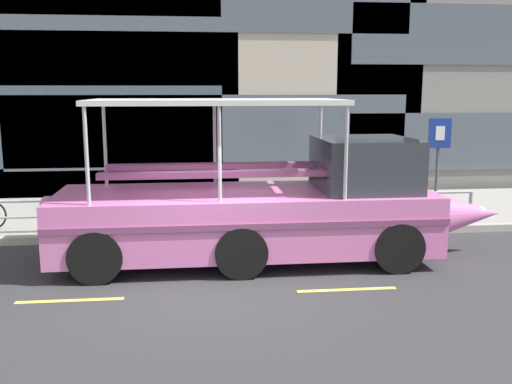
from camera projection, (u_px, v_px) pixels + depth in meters
ground_plane at (211, 283)px, 10.48m from camera, size 120.00×120.00×0.00m
sidewalk at (204, 213)px, 15.94m from camera, size 32.00×4.80×0.18m
curb_edge at (207, 236)px, 13.51m from camera, size 32.00×0.18×0.18m
lane_centreline at (212, 295)px, 9.87m from camera, size 25.80×0.12×0.01m
curb_guardrail at (232, 206)px, 13.80m from camera, size 12.26×0.09×0.81m
parking_sign at (438, 151)px, 14.70m from camera, size 0.60×0.12×2.60m
duck_tour_boat at (272, 208)px, 11.75m from camera, size 9.54×2.56×3.32m
pedestrian_near_bow at (357, 176)px, 15.66m from camera, size 0.41×0.31×1.63m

